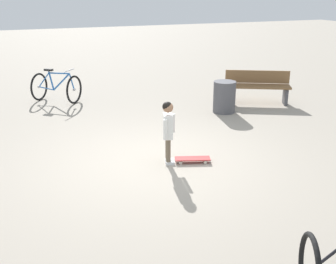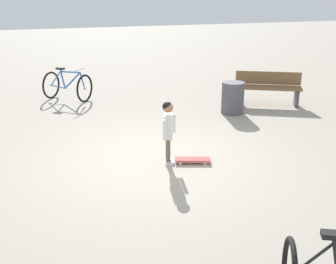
{
  "view_description": "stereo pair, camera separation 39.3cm",
  "coord_description": "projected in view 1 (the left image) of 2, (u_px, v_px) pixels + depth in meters",
  "views": [
    {
      "loc": [
        2.15,
        6.08,
        2.78
      ],
      "look_at": [
        -0.2,
        0.12,
        0.55
      ],
      "focal_mm": 44.59,
      "sensor_mm": 36.0,
      "label": 1
    },
    {
      "loc": [
        1.78,
        6.21,
        2.78
      ],
      "look_at": [
        -0.2,
        0.12,
        0.55
      ],
      "focal_mm": 44.59,
      "sensor_mm": 36.0,
      "label": 2
    }
  ],
  "objects": [
    {
      "name": "ground_plane",
      "position": [
        154.0,
        162.0,
        7.0
      ],
      "size": [
        50.0,
        50.0,
        0.0
      ],
      "primitive_type": "plane",
      "color": "#9E9384"
    },
    {
      "name": "child_person",
      "position": [
        168.0,
        126.0,
        6.75
      ],
      "size": [
        0.3,
        0.31,
        1.06
      ],
      "color": "brown",
      "rests_on": "ground"
    },
    {
      "name": "skateboard",
      "position": [
        193.0,
        159.0,
        6.98
      ],
      "size": [
        0.62,
        0.37,
        0.07
      ],
      "color": "#B22D2D",
      "rests_on": "ground"
    },
    {
      "name": "bicycle_mid",
      "position": [
        56.0,
        87.0,
        10.56
      ],
      "size": [
        1.28,
        1.23,
        0.85
      ],
      "color": "black",
      "rests_on": "ground"
    },
    {
      "name": "street_bench",
      "position": [
        257.0,
        86.0,
        10.46
      ],
      "size": [
        1.63,
        1.12,
        0.8
      ],
      "color": "brown",
      "rests_on": "ground"
    },
    {
      "name": "trash_bin",
      "position": [
        224.0,
        97.0,
        9.69
      ],
      "size": [
        0.52,
        0.52,
        0.73
      ],
      "primitive_type": "cylinder",
      "color": "#4C4C51",
      "rests_on": "ground"
    }
  ]
}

